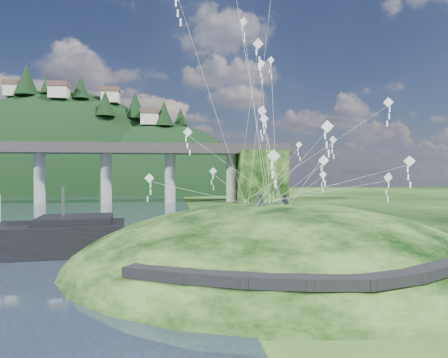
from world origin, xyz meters
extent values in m
plane|color=black|center=(0.00, 0.00, 0.00)|extent=(320.00, 320.00, 0.00)
ellipsoid|color=black|center=(8.00, 2.00, -1.50)|extent=(36.00, 32.00, 13.00)
cube|color=black|center=(-1.50, -8.00, 2.03)|extent=(4.32, 3.62, 0.71)
cube|color=black|center=(1.50, -9.65, 2.09)|extent=(4.10, 2.97, 0.61)
cube|color=black|center=(4.50, -10.65, 2.08)|extent=(3.85, 2.37, 0.62)
cube|color=black|center=(7.50, -11.10, 2.04)|extent=(3.62, 1.83, 0.66)
cube|color=black|center=(10.50, -10.90, 2.05)|extent=(3.82, 2.27, 0.68)
cube|color=black|center=(13.50, -9.95, 2.14)|extent=(4.11, 2.97, 0.71)
cylinder|color=gray|center=(-32.00, 70.00, 6.50)|extent=(2.60, 2.60, 13.00)
cylinder|color=gray|center=(-16.50, 70.00, 6.50)|extent=(2.60, 2.60, 13.00)
cylinder|color=gray|center=(-1.00, 70.00, 6.50)|extent=(2.60, 2.60, 13.00)
cylinder|color=gray|center=(14.50, 70.00, 6.50)|extent=(2.60, 2.60, 13.00)
cube|color=black|center=(22.00, 70.00, 6.50)|extent=(12.00, 11.00, 13.00)
ellipsoid|color=black|center=(-40.00, 126.00, -6.00)|extent=(96.00, 68.00, 88.00)
ellipsoid|color=black|center=(-5.00, 118.00, -10.00)|extent=(76.00, 56.00, 72.00)
cone|color=black|center=(-49.87, 114.63, 39.23)|extent=(8.01, 8.01, 10.54)
cone|color=black|center=(-42.87, 114.06, 37.88)|extent=(4.97, 4.97, 6.54)
cone|color=black|center=(-31.40, 112.04, 36.68)|extent=(5.83, 5.83, 7.67)
cone|color=black|center=(-22.45, 107.08, 30.58)|extent=(6.47, 6.47, 8.51)
cone|color=black|center=(-13.22, 113.99, 31.23)|extent=(7.13, 7.13, 9.38)
cone|color=black|center=(-3.12, 109.03, 27.87)|extent=(6.56, 6.56, 8.63)
cone|color=black|center=(2.77, 114.63, 27.68)|extent=(4.88, 4.88, 6.42)
cube|color=beige|center=(-55.00, 118.00, 35.99)|extent=(6.00, 5.00, 4.00)
cube|color=brown|center=(-55.00, 118.00, 38.69)|extent=(6.40, 5.40, 1.60)
cube|color=beige|center=(-38.00, 110.00, 34.28)|extent=(6.00, 5.00, 4.00)
cube|color=brown|center=(-38.00, 110.00, 36.98)|extent=(6.40, 5.40, 1.60)
cube|color=beige|center=(-22.00, 116.00, 34.18)|extent=(6.00, 5.00, 4.00)
cube|color=brown|center=(-22.00, 116.00, 36.88)|extent=(6.40, 5.40, 1.60)
cube|color=beige|center=(-8.00, 110.00, 25.88)|extent=(6.00, 5.00, 4.00)
cube|color=brown|center=(-8.00, 110.00, 28.58)|extent=(6.40, 5.40, 1.60)
cube|color=black|center=(-9.76, 8.46, 3.17)|extent=(7.04, 6.05, 0.66)
cylinder|color=#2D2B2B|center=(-10.85, 8.36, 4.60)|extent=(0.26, 0.26, 3.28)
cube|color=#322414|center=(-4.74, 7.72, 0.49)|extent=(15.58, 5.25, 0.38)
cylinder|color=#322414|center=(-11.22, 8.95, 0.22)|extent=(0.33, 0.33, 1.10)
cylinder|color=#322414|center=(-7.98, 8.33, 0.22)|extent=(0.33, 0.33, 1.10)
cylinder|color=#322414|center=(-4.74, 7.72, 0.22)|extent=(0.33, 0.33, 1.10)
cylinder|color=#322414|center=(-1.50, 7.10, 0.22)|extent=(0.33, 0.33, 1.10)
cylinder|color=#322414|center=(1.74, 6.49, 0.22)|extent=(0.33, 0.33, 1.10)
imported|color=#23272F|center=(6.33, 1.12, 5.95)|extent=(0.85, 0.75, 1.97)
imported|color=#23272F|center=(8.48, 1.60, 5.80)|extent=(0.99, 0.96, 1.60)
cube|color=white|center=(-0.40, -5.33, 18.15)|extent=(0.11, 0.04, 0.47)
cube|color=white|center=(-0.40, -5.33, 17.58)|extent=(0.11, 0.04, 0.47)
cube|color=white|center=(-0.40, -5.33, 17.01)|extent=(0.11, 0.04, 0.47)
cube|color=white|center=(3.14, 7.56, 7.72)|extent=(0.74, 0.23, 0.73)
cube|color=white|center=(3.14, 7.56, 7.19)|extent=(0.09, 0.06, 0.43)
cube|color=white|center=(3.14, 7.56, 6.66)|extent=(0.09, 0.06, 0.43)
cube|color=white|center=(3.14, 7.56, 6.13)|extent=(0.09, 0.06, 0.43)
cube|color=white|center=(5.61, -5.75, 8.68)|extent=(0.84, 0.31, 0.82)
cube|color=white|center=(5.61, -5.75, 8.07)|extent=(0.11, 0.03, 0.49)
cube|color=white|center=(5.61, -5.75, 7.47)|extent=(0.11, 0.03, 0.49)
cube|color=white|center=(5.61, -5.75, 6.87)|extent=(0.11, 0.03, 0.49)
cube|color=white|center=(17.96, 2.19, 13.73)|extent=(0.61, 0.69, 0.84)
cube|color=white|center=(17.96, 2.19, 13.11)|extent=(0.11, 0.08, 0.51)
cube|color=white|center=(17.96, 2.19, 12.49)|extent=(0.11, 0.08, 0.51)
cube|color=white|center=(17.96, 2.19, 11.87)|extent=(0.11, 0.08, 0.51)
cube|color=white|center=(15.94, -1.38, 7.23)|extent=(0.80, 0.21, 0.79)
cube|color=white|center=(15.94, -1.38, 6.66)|extent=(0.10, 0.06, 0.46)
cube|color=white|center=(15.94, -1.38, 6.10)|extent=(0.10, 0.06, 0.46)
cube|color=white|center=(15.94, -1.38, 5.53)|extent=(0.10, 0.06, 0.46)
cube|color=white|center=(15.09, 9.91, 7.38)|extent=(0.70, 0.44, 0.79)
cube|color=white|center=(15.09, 9.91, 6.83)|extent=(0.10, 0.06, 0.46)
cube|color=white|center=(15.09, 9.91, 6.27)|extent=(0.10, 0.06, 0.46)
cube|color=white|center=(15.09, 9.91, 5.71)|extent=(0.10, 0.06, 0.46)
cube|color=white|center=(6.24, -0.45, 11.74)|extent=(0.63, 0.37, 0.70)
cube|color=white|center=(6.24, -0.45, 11.24)|extent=(0.09, 0.04, 0.41)
cube|color=white|center=(6.24, -0.45, 10.74)|extent=(0.09, 0.04, 0.41)
cube|color=white|center=(6.24, -0.45, 10.24)|extent=(0.09, 0.04, 0.41)
cube|color=white|center=(10.39, -2.09, 8.51)|extent=(0.62, 0.57, 0.80)
cube|color=white|center=(10.39, -2.09, 7.94)|extent=(0.10, 0.07, 0.46)
cube|color=white|center=(10.39, -2.09, 7.38)|extent=(0.10, 0.07, 0.46)
cube|color=white|center=(10.39, -2.09, 6.81)|extent=(0.10, 0.07, 0.46)
cube|color=white|center=(9.38, 9.74, 19.17)|extent=(0.76, 0.19, 0.76)
cube|color=white|center=(9.38, 9.74, 18.62)|extent=(0.10, 0.06, 0.44)
cube|color=white|center=(9.38, 9.74, 18.08)|extent=(0.10, 0.06, 0.44)
cube|color=white|center=(9.38, 9.74, 17.54)|extent=(0.10, 0.06, 0.44)
cube|color=white|center=(6.67, 2.06, 12.74)|extent=(0.84, 0.27, 0.84)
cube|color=white|center=(6.67, 2.06, 12.13)|extent=(0.11, 0.08, 0.50)
cube|color=white|center=(6.67, 2.06, 11.53)|extent=(0.11, 0.08, 0.50)
cube|color=white|center=(6.67, 2.06, 10.92)|extent=(0.11, 0.08, 0.50)
cube|color=white|center=(8.76, 11.45, 19.26)|extent=(0.69, 0.56, 0.82)
cube|color=white|center=(8.76, 11.45, 18.66)|extent=(0.11, 0.06, 0.49)
cube|color=white|center=(8.76, 11.45, 18.06)|extent=(0.11, 0.06, 0.49)
cube|color=white|center=(8.76, 11.45, 17.46)|extent=(0.11, 0.06, 0.49)
cube|color=white|center=(6.04, 7.26, 22.02)|extent=(0.77, 0.38, 0.82)
cube|color=white|center=(6.04, 7.26, 21.43)|extent=(0.10, 0.08, 0.48)
cube|color=white|center=(6.04, 7.26, 20.85)|extent=(0.10, 0.08, 0.48)
cube|color=white|center=(6.04, 7.26, 20.26)|extent=(0.10, 0.08, 0.48)
cube|color=white|center=(16.98, 11.75, 11.23)|extent=(0.59, 0.71, 0.85)
cube|color=white|center=(16.98, 11.75, 10.61)|extent=(0.11, 0.08, 0.51)
cube|color=white|center=(16.98, 11.75, 9.99)|extent=(0.11, 0.08, 0.51)
cube|color=white|center=(16.98, 11.75, 9.37)|extent=(0.11, 0.08, 0.51)
cube|color=white|center=(17.88, -1.11, 8.51)|extent=(0.67, 0.65, 0.86)
cube|color=white|center=(17.88, -1.11, 7.88)|extent=(0.11, 0.07, 0.51)
cube|color=white|center=(17.88, -1.11, 7.25)|extent=(0.11, 0.07, 0.51)
cube|color=white|center=(17.88, -1.11, 6.62)|extent=(0.11, 0.07, 0.51)
cube|color=white|center=(5.20, -2.98, 16.62)|extent=(0.73, 0.25, 0.73)
cube|color=white|center=(5.20, -2.98, 16.09)|extent=(0.10, 0.02, 0.43)
cube|color=white|center=(5.20, -2.98, 15.56)|extent=(0.10, 0.02, 0.43)
cube|color=white|center=(5.20, -2.98, 15.03)|extent=(0.10, 0.02, 0.43)
cube|color=white|center=(12.60, 10.36, 10.54)|extent=(0.62, 0.39, 0.69)
cube|color=white|center=(12.60, 10.36, 10.05)|extent=(0.09, 0.05, 0.40)
cube|color=white|center=(12.60, 10.36, 9.56)|extent=(0.09, 0.05, 0.40)
cube|color=white|center=(12.60, 10.36, 9.06)|extent=(0.09, 0.05, 0.40)
cube|color=white|center=(9.83, -4.12, 10.78)|extent=(0.74, 0.55, 0.87)
cube|color=white|center=(9.83, -4.12, 10.16)|extent=(0.11, 0.07, 0.51)
cube|color=white|center=(9.83, -4.12, 9.54)|extent=(0.11, 0.07, 0.51)
cube|color=white|center=(9.83, -4.12, 8.92)|extent=(0.11, 0.07, 0.51)
cube|color=white|center=(-2.63, 2.65, 7.14)|extent=(0.78, 0.24, 0.78)
cube|color=white|center=(-2.63, 2.65, 6.58)|extent=(0.10, 0.06, 0.46)
cube|color=white|center=(-2.63, 2.65, 6.02)|extent=(0.10, 0.06, 0.46)
cube|color=white|center=(-2.63, 2.65, 5.46)|extent=(0.10, 0.06, 0.46)
cube|color=white|center=(0.39, -0.43, 10.64)|extent=(0.70, 0.21, 0.70)
cube|color=white|center=(0.39, -0.43, 10.14)|extent=(0.09, 0.02, 0.41)
cube|color=white|center=(0.39, -0.43, 9.63)|extent=(0.09, 0.02, 0.41)
cube|color=white|center=(0.39, -0.43, 9.13)|extent=(0.09, 0.02, 0.41)
camera|label=1|loc=(-0.90, -30.47, 7.64)|focal=32.00mm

